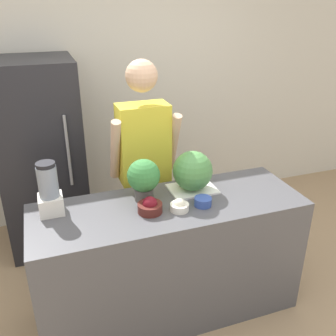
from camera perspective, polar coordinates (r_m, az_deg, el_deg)
The scene contains 11 objects.
wall_back at distance 3.85m, azimuth -8.18°, elevation 11.47°, with size 8.00×0.06×2.60m.
counter_island at distance 2.75m, azimuth 0.23°, elevation -13.69°, with size 1.83×0.63×0.90m.
refrigerator at distance 3.52m, azimuth -18.67°, elevation 1.56°, with size 0.70×0.75×1.71m.
person at distance 2.92m, azimuth -3.63°, elevation -0.38°, with size 0.52×0.28×1.77m.
cutting_board at distance 2.68m, azimuth 3.71°, elevation -3.20°, with size 0.33×0.25×0.01m.
watermelon at distance 2.60m, azimuth 3.77°, elevation -0.43°, with size 0.28×0.28×0.28m.
bowl_cherries at distance 2.39m, azimuth -2.77°, elevation -5.86°, with size 0.16×0.16×0.11m.
bowl_cream at distance 2.41m, azimuth 1.77°, elevation -5.80°, with size 0.12×0.12×0.08m.
bowl_small_blue at distance 2.48m, azimuth 5.34°, elevation -5.12°, with size 0.11×0.11×0.06m.
blender at distance 2.44m, azimuth -17.65°, elevation -3.36°, with size 0.15×0.15×0.35m.
potted_plant at distance 2.47m, azimuth -3.73°, elevation -1.49°, with size 0.22×0.22×0.29m.
Camera 1 is at (-0.73, -1.72, 2.15)m, focal length 40.00 mm.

